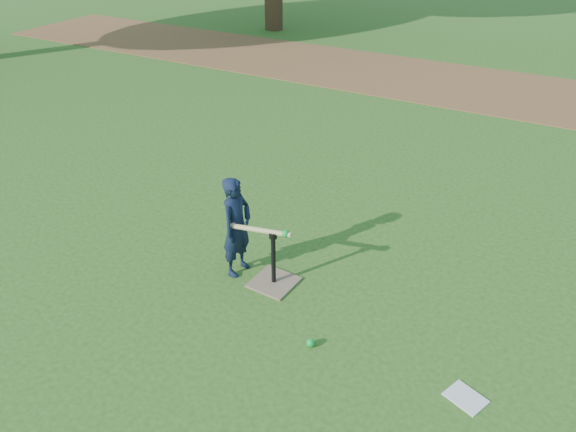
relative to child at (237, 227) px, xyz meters
The scene contains 7 objects.
ground 0.77m from the child, ahead, with size 80.00×80.00×0.00m, color #285116.
dirt_strip 7.56m from the child, 85.90° to the left, with size 24.00×3.00×0.01m, color brown.
child is the anchor object (origin of this frame).
wiffle_ball_ground 1.44m from the child, 28.33° to the right, with size 0.08×0.08×0.08m, color #0D9431.
clipboard 2.66m from the child, 12.34° to the right, with size 0.30×0.23×0.01m, color silver.
batting_tee 0.62m from the child, ahead, with size 0.45×0.45×0.61m.
swing_action 0.34m from the child, ahead, with size 0.63×0.19×0.08m.
Camera 1 is at (2.28, -3.99, 3.56)m, focal length 35.00 mm.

